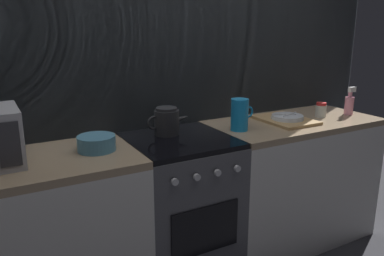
{
  "coord_description": "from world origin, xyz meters",
  "views": [
    {
      "loc": [
        -1.0,
        -1.94,
        1.55
      ],
      "look_at": [
        0.08,
        0.0,
        0.95
      ],
      "focal_mm": 36.33,
      "sensor_mm": 36.0,
      "label": 1
    }
  ],
  "objects_px": {
    "dish_pile": "(286,119)",
    "kettle": "(167,121)",
    "mixing_bowl": "(97,143)",
    "spray_bottle": "(349,104)",
    "stove_unit": "(180,208)",
    "pitcher": "(240,115)",
    "spice_jar": "(321,110)"
  },
  "relations": [
    {
      "from": "dish_pile",
      "to": "spice_jar",
      "type": "bearing_deg",
      "value": -2.65
    },
    {
      "from": "mixing_bowl",
      "to": "spice_jar",
      "type": "relative_size",
      "value": 1.9
    },
    {
      "from": "spice_jar",
      "to": "dish_pile",
      "type": "bearing_deg",
      "value": 177.35
    },
    {
      "from": "stove_unit",
      "to": "spice_jar",
      "type": "bearing_deg",
      "value": -0.7
    },
    {
      "from": "pitcher",
      "to": "spice_jar",
      "type": "xyz_separation_m",
      "value": [
        0.72,
        0.01,
        -0.05
      ]
    },
    {
      "from": "pitcher",
      "to": "dish_pile",
      "type": "distance_m",
      "value": 0.42
    },
    {
      "from": "pitcher",
      "to": "stove_unit",
      "type": "bearing_deg",
      "value": 176.41
    },
    {
      "from": "pitcher",
      "to": "dish_pile",
      "type": "height_order",
      "value": "pitcher"
    },
    {
      "from": "mixing_bowl",
      "to": "spray_bottle",
      "type": "relative_size",
      "value": 0.99
    },
    {
      "from": "pitcher",
      "to": "kettle",
      "type": "bearing_deg",
      "value": 162.97
    },
    {
      "from": "mixing_bowl",
      "to": "dish_pile",
      "type": "bearing_deg",
      "value": -0.42
    },
    {
      "from": "stove_unit",
      "to": "pitcher",
      "type": "bearing_deg",
      "value": -3.59
    },
    {
      "from": "mixing_bowl",
      "to": "dish_pile",
      "type": "xyz_separation_m",
      "value": [
        1.31,
        -0.01,
        -0.02
      ]
    },
    {
      "from": "kettle",
      "to": "stove_unit",
      "type": "bearing_deg",
      "value": -74.75
    },
    {
      "from": "spice_jar",
      "to": "spray_bottle",
      "type": "distance_m",
      "value": 0.25
    },
    {
      "from": "mixing_bowl",
      "to": "dish_pile",
      "type": "distance_m",
      "value": 1.31
    },
    {
      "from": "kettle",
      "to": "spray_bottle",
      "type": "bearing_deg",
      "value": -6.81
    },
    {
      "from": "dish_pile",
      "to": "mixing_bowl",
      "type": "bearing_deg",
      "value": 179.58
    },
    {
      "from": "kettle",
      "to": "spice_jar",
      "type": "distance_m",
      "value": 1.17
    },
    {
      "from": "stove_unit",
      "to": "kettle",
      "type": "distance_m",
      "value": 0.54
    },
    {
      "from": "kettle",
      "to": "mixing_bowl",
      "type": "height_order",
      "value": "kettle"
    },
    {
      "from": "pitcher",
      "to": "dish_pile",
      "type": "relative_size",
      "value": 0.5
    },
    {
      "from": "stove_unit",
      "to": "spice_jar",
      "type": "xyz_separation_m",
      "value": [
        1.13,
        -0.01,
        0.5
      ]
    },
    {
      "from": "pitcher",
      "to": "dish_pile",
      "type": "xyz_separation_m",
      "value": [
        0.41,
        0.03,
        -0.08
      ]
    },
    {
      "from": "stove_unit",
      "to": "kettle",
      "type": "height_order",
      "value": "kettle"
    },
    {
      "from": "stove_unit",
      "to": "mixing_bowl",
      "type": "height_order",
      "value": "mixing_bowl"
    },
    {
      "from": "mixing_bowl",
      "to": "spray_bottle",
      "type": "height_order",
      "value": "spray_bottle"
    },
    {
      "from": "kettle",
      "to": "spice_jar",
      "type": "relative_size",
      "value": 2.71
    },
    {
      "from": "dish_pile",
      "to": "kettle",
      "type": "bearing_deg",
      "value": 172.74
    },
    {
      "from": "pitcher",
      "to": "spray_bottle",
      "type": "relative_size",
      "value": 0.99
    },
    {
      "from": "spice_jar",
      "to": "pitcher",
      "type": "bearing_deg",
      "value": -179.06
    },
    {
      "from": "kettle",
      "to": "spice_jar",
      "type": "xyz_separation_m",
      "value": [
        1.16,
        -0.12,
        -0.03
      ]
    }
  ]
}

